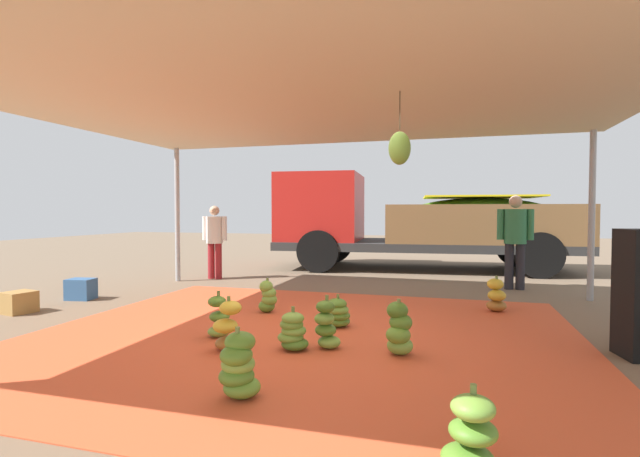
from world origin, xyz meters
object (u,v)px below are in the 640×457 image
at_px(banana_bunch_8, 268,297).
at_px(banana_bunch_4, 239,367).
at_px(banana_bunch_2, 399,330).
at_px(banana_bunch_6, 496,296).
at_px(banana_bunch_7, 293,332).
at_px(crate_0, 81,289).
at_px(worker_1, 515,235).
at_px(banana_bunch_3, 338,314).
at_px(crate_1, 19,302).
at_px(banana_bunch_1, 219,318).
at_px(banana_bunch_9, 326,326).
at_px(worker_0, 215,236).
at_px(cargo_truck_main, 411,221).
at_px(banana_bunch_0, 228,328).
at_px(banana_bunch_5, 471,436).

bearing_deg(banana_bunch_8, banana_bunch_4, -71.73).
height_order(banana_bunch_2, banana_bunch_8, banana_bunch_2).
height_order(banana_bunch_6, banana_bunch_7, banana_bunch_6).
height_order(banana_bunch_4, crate_0, banana_bunch_4).
bearing_deg(banana_bunch_2, worker_1, 70.53).
bearing_deg(banana_bunch_3, crate_1, -174.58).
relative_size(banana_bunch_1, worker_1, 0.31).
distance_m(banana_bunch_6, banana_bunch_9, 3.03).
bearing_deg(crate_1, banana_bunch_4, -23.44).
bearing_deg(banana_bunch_1, worker_0, 119.38).
relative_size(banana_bunch_1, banana_bunch_8, 1.08).
distance_m(cargo_truck_main, crate_1, 8.35).
height_order(banana_bunch_8, worker_1, worker_1).
distance_m(banana_bunch_0, banana_bunch_9, 1.01).
distance_m(banana_bunch_7, crate_1, 4.37).
bearing_deg(banana_bunch_5, banana_bunch_1, 142.30).
bearing_deg(banana_bunch_8, worker_1, 40.93).
distance_m(banana_bunch_4, crate_0, 5.18).
bearing_deg(banana_bunch_0, cargo_truck_main, 80.89).
height_order(banana_bunch_0, cargo_truck_main, cargo_truck_main).
bearing_deg(banana_bunch_5, worker_0, 128.80).
bearing_deg(banana_bunch_4, cargo_truck_main, 86.27).
xyz_separation_m(banana_bunch_4, banana_bunch_5, (1.67, -0.56, -0.04)).
height_order(banana_bunch_4, banana_bunch_8, banana_bunch_4).
relative_size(banana_bunch_6, banana_bunch_9, 0.92).
xyz_separation_m(banana_bunch_4, crate_1, (-4.34, 1.88, -0.10)).
height_order(banana_bunch_2, cargo_truck_main, cargo_truck_main).
distance_m(banana_bunch_1, banana_bunch_8, 1.35).
xyz_separation_m(banana_bunch_0, banana_bunch_2, (1.70, 0.33, 0.01)).
bearing_deg(worker_1, banana_bunch_8, -139.07).
distance_m(banana_bunch_3, worker_0, 4.91).
bearing_deg(banana_bunch_6, cargo_truck_main, 108.73).
bearing_deg(banana_bunch_2, banana_bunch_3, 133.11).
xyz_separation_m(banana_bunch_0, banana_bunch_5, (2.31, -1.63, -0.04)).
height_order(banana_bunch_0, banana_bunch_5, banana_bunch_0).
bearing_deg(banana_bunch_1, crate_0, 156.18).
height_order(banana_bunch_2, banana_bunch_5, banana_bunch_2).
bearing_deg(worker_0, banana_bunch_2, -44.07).
height_order(banana_bunch_6, cargo_truck_main, cargo_truck_main).
xyz_separation_m(banana_bunch_9, worker_1, (2.37, 4.55, 0.77)).
relative_size(banana_bunch_8, worker_0, 0.31).
bearing_deg(banana_bunch_0, banana_bunch_8, 99.43).
relative_size(banana_bunch_3, cargo_truck_main, 0.06).
xyz_separation_m(banana_bunch_6, cargo_truck_main, (-1.61, 4.76, 0.98)).
bearing_deg(banana_bunch_1, banana_bunch_8, 88.13).
xyz_separation_m(banana_bunch_2, banana_bunch_8, (-2.00, 1.43, -0.03)).
height_order(banana_bunch_2, banana_bunch_9, banana_bunch_2).
bearing_deg(banana_bunch_9, cargo_truck_main, 87.99).
relative_size(banana_bunch_2, banana_bunch_6, 1.10).
distance_m(banana_bunch_0, banana_bunch_4, 1.25).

